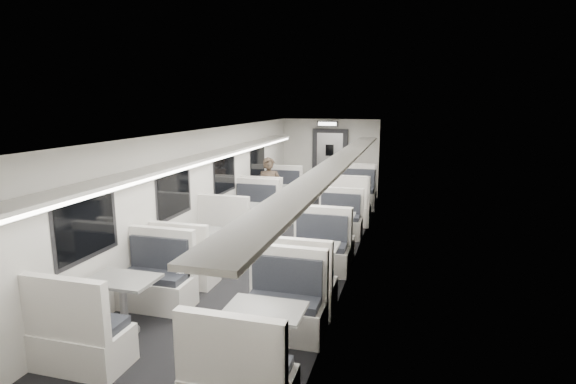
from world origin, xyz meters
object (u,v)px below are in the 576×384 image
Objects in this scene: booth_right_a at (351,200)px; exit_sign at (328,124)px; booth_left_c at (206,249)px; booth_right_c at (311,266)px; booth_right_b at (334,230)px; booth_right_d at (265,338)px; booth_left_a at (273,200)px; vestibule_door at (330,163)px; booth_left_d at (124,305)px; booth_left_b at (242,221)px; passenger at (269,191)px.

booth_right_a is 3.70× the size of exit_sign.
booth_left_c is 4.90m from booth_right_a.
booth_right_a is 1.10× the size of booth_right_c.
booth_right_b is 3.21× the size of exit_sign.
exit_sign is (-1.00, 8.98, 1.91)m from booth_right_d.
booth_left_c is at bearing 126.69° from booth_right_d.
vestibule_door is at bearing 69.91° from booth_left_a.
booth_left_d is 1.01× the size of booth_right_d.
exit_sign reaches higher than booth_left_c.
exit_sign is (-1.00, 6.69, 1.91)m from booth_right_c.
booth_right_b is (2.00, -0.02, -0.03)m from booth_left_b.
passenger is at bearing 83.05° from booth_left_b.
vestibule_door reaches higher than booth_right_c.
booth_left_c is 2.04m from booth_right_c.
booth_right_a reaches higher than booth_left_b.
passenger is (0.17, 3.20, 0.45)m from booth_left_c.
booth_left_d is 8.95m from exit_sign.
booth_right_b is 1.23× the size of passenger.
vestibule_door reaches higher than passenger.
booth_right_d is 1.30× the size of passenger.
booth_left_c is (0.00, -1.80, -0.03)m from booth_left_b.
booth_left_d is 4.62m from booth_right_b.
passenger is at bearing 86.95° from booth_left_c.
booth_left_a is at bearing 114.23° from booth_right_c.
exit_sign is at bearing 96.35° from booth_right_d.
passenger reaches higher than booth_left_c.
booth_right_c is 2.29m from booth_right_d.
booth_right_b is 5.01m from exit_sign.
booth_right_b is 5.15m from vestibule_door.
booth_right_a reaches higher than booth_left_a.
booth_right_b is (2.00, 4.17, -0.02)m from booth_left_d.
booth_right_c is 4.05m from passenger.
booth_right_a reaches higher than booth_right_c.
booth_left_a is at bearing 106.53° from booth_right_d.
booth_right_a is 1.42× the size of passenger.
booth_left_a reaches higher than booth_right_d.
booth_left_d is at bearing -90.00° from booth_left_c.
booth_left_c reaches higher than booth_right_b.
booth_left_d is at bearing -96.22° from vestibule_door.
booth_left_a is 1.10× the size of booth_right_b.
booth_right_a is at bearing 90.00° from booth_right_d.
vestibule_door reaches higher than booth_right_d.
booth_right_a is 1.09× the size of booth_right_d.
booth_right_b is at bearing 90.00° from booth_right_c.
passenger reaches higher than booth_right_c.
booth_left_a is 4.87m from booth_right_c.
exit_sign is at bearing 118.64° from booth_right_a.
vestibule_door is at bearing 58.83° from passenger.
passenger is (-1.83, 3.59, 0.43)m from booth_right_c.
booth_right_a is 2.80m from exit_sign.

